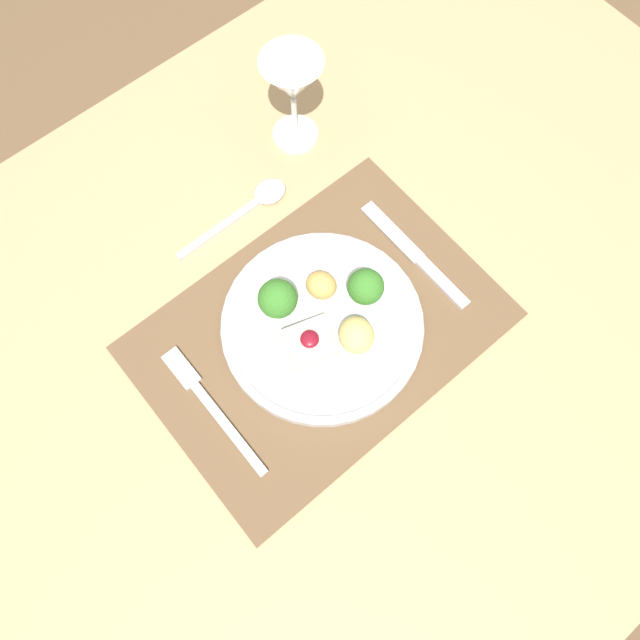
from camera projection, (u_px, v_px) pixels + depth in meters
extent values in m
plane|color=brown|center=(319.00, 434.00, 1.57)|extent=(8.00, 8.00, 0.00)
cube|color=tan|center=(319.00, 335.00, 0.85)|extent=(1.48, 1.01, 0.03)
cylinder|color=tan|center=(418.00, 84.00, 1.48)|extent=(0.06, 0.06, 0.75)
cube|color=brown|center=(319.00, 331.00, 0.83)|extent=(0.46, 0.33, 0.00)
cylinder|color=silver|center=(320.00, 323.00, 0.83)|extent=(0.27, 0.27, 0.02)
torus|color=silver|center=(320.00, 321.00, 0.82)|extent=(0.27, 0.27, 0.01)
cube|color=beige|center=(310.00, 343.00, 0.80)|extent=(0.07, 0.07, 0.02)
ellipsoid|color=maroon|center=(310.00, 339.00, 0.78)|extent=(0.02, 0.02, 0.01)
cylinder|color=#84B256|center=(279.00, 306.00, 0.82)|extent=(0.01, 0.01, 0.02)
sphere|color=#387A28|center=(278.00, 299.00, 0.79)|extent=(0.05, 0.05, 0.05)
cylinder|color=#84B256|center=(364.00, 294.00, 0.82)|extent=(0.01, 0.01, 0.02)
sphere|color=#387A28|center=(366.00, 287.00, 0.80)|extent=(0.05, 0.05, 0.05)
ellipsoid|color=tan|center=(321.00, 285.00, 0.82)|extent=(0.05, 0.05, 0.03)
ellipsoid|color=#DBBC6B|center=(356.00, 335.00, 0.79)|extent=(0.06, 0.07, 0.04)
cube|color=silver|center=(229.00, 429.00, 0.78)|extent=(0.01, 0.15, 0.01)
cube|color=silver|center=(181.00, 368.00, 0.81)|extent=(0.02, 0.06, 0.01)
cube|color=silver|center=(442.00, 283.00, 0.85)|extent=(0.02, 0.09, 0.01)
cube|color=silver|center=(392.00, 232.00, 0.88)|extent=(0.02, 0.11, 0.00)
cube|color=silver|center=(219.00, 229.00, 0.88)|extent=(0.14, 0.01, 0.01)
ellipsoid|color=silver|center=(270.00, 191.00, 0.90)|extent=(0.05, 0.04, 0.01)
cylinder|color=white|center=(295.00, 134.00, 0.94)|extent=(0.07, 0.07, 0.01)
cylinder|color=white|center=(294.00, 116.00, 0.90)|extent=(0.01, 0.01, 0.08)
cone|color=white|center=(292.00, 80.00, 0.83)|extent=(0.09, 0.09, 0.07)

